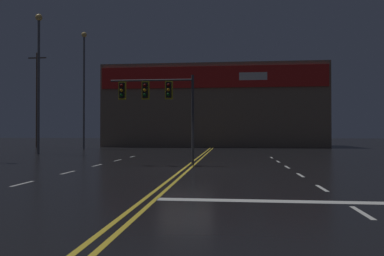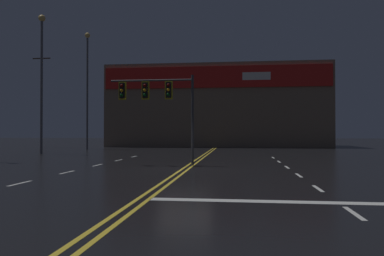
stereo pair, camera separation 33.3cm
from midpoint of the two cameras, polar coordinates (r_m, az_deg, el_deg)
ground_plane at (r=17.72m, az=-1.53°, el=-6.36°), size 200.00×200.00×0.00m
road_markings at (r=16.16m, az=1.10°, el=-6.90°), size 14.74×60.00×0.01m
traffic_signal_median at (r=20.30m, az=-6.03°, el=4.96°), size 4.56×0.36×4.82m
streetlight_median_approach at (r=41.49m, az=-16.36°, el=7.46°), size 0.56×0.56×12.38m
streetlight_far_left at (r=33.52m, az=-22.60°, el=8.60°), size 0.56×0.56×11.48m
building_backdrop at (r=48.69m, az=3.18°, el=3.14°), size 26.96×10.23×9.99m
utility_pole_row at (r=42.44m, az=2.43°, el=4.52°), size 44.77×0.26×11.23m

